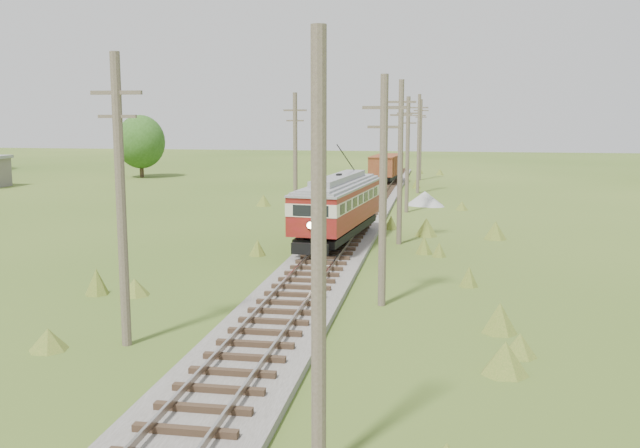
# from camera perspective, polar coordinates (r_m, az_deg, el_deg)

# --- Properties ---
(railbed_main) EXTENTS (3.60, 96.00, 0.57)m
(railbed_main) POSITION_cam_1_polar(r_m,az_deg,el_deg) (43.10, 2.31, -0.51)
(railbed_main) COLOR #605B54
(railbed_main) RESTS_ON ground
(streetcar) EXTENTS (3.71, 11.12, 5.03)m
(streetcar) POSITION_cam_1_polar(r_m,az_deg,el_deg) (38.56, 1.52, 1.70)
(streetcar) COLOR black
(streetcar) RESTS_ON ground
(gondola) EXTENTS (3.09, 7.64, 2.48)m
(gondola) POSITION_cam_1_polar(r_m,az_deg,el_deg) (72.45, 5.32, 4.61)
(gondola) COLOR black
(gondola) RESTS_ON ground
(gravel_pile) EXTENTS (3.02, 3.20, 1.10)m
(gravel_pile) POSITION_cam_1_polar(r_m,az_deg,el_deg) (56.94, 8.49, 2.01)
(gravel_pile) COLOR gray
(gravel_pile) RESTS_ON ground
(utility_pole_r_1) EXTENTS (0.30, 0.30, 8.80)m
(utility_pole_r_1) POSITION_cam_1_polar(r_m,az_deg,el_deg) (13.67, -0.10, -2.93)
(utility_pole_r_1) COLOR brown
(utility_pole_r_1) RESTS_ON ground
(utility_pole_r_2) EXTENTS (1.60, 0.30, 8.60)m
(utility_pole_r_2) POSITION_cam_1_polar(r_m,az_deg,el_deg) (26.41, 5.07, 2.80)
(utility_pole_r_2) COLOR brown
(utility_pole_r_2) RESTS_ON ground
(utility_pole_r_3) EXTENTS (1.60, 0.30, 9.00)m
(utility_pole_r_3) POSITION_cam_1_polar(r_m,az_deg,el_deg) (39.33, 6.44, 5.05)
(utility_pole_r_3) COLOR brown
(utility_pole_r_3) RESTS_ON ground
(utility_pole_r_4) EXTENTS (1.60, 0.30, 8.40)m
(utility_pole_r_4) POSITION_cam_1_polar(r_m,az_deg,el_deg) (52.32, 7.01, 5.63)
(utility_pole_r_4) COLOR brown
(utility_pole_r_4) RESTS_ON ground
(utility_pole_r_5) EXTENTS (1.60, 0.30, 8.90)m
(utility_pole_r_5) POSITION_cam_1_polar(r_m,az_deg,el_deg) (65.27, 7.90, 6.46)
(utility_pole_r_5) COLOR brown
(utility_pole_r_5) RESTS_ON ground
(utility_pole_r_6) EXTENTS (1.60, 0.30, 8.70)m
(utility_pole_r_6) POSITION_cam_1_polar(r_m,az_deg,el_deg) (78.27, 8.04, 6.76)
(utility_pole_r_6) COLOR brown
(utility_pole_r_6) RESTS_ON ground
(utility_pole_l_a) EXTENTS (1.60, 0.30, 9.00)m
(utility_pole_l_a) POSITION_cam_1_polar(r_m,az_deg,el_deg) (22.48, -15.65, 1.97)
(utility_pole_l_a) COLOR brown
(utility_pole_l_a) RESTS_ON ground
(utility_pole_l_b) EXTENTS (1.60, 0.30, 8.60)m
(utility_pole_l_b) POSITION_cam_1_polar(r_m,az_deg,el_deg) (49.26, -1.99, 5.62)
(utility_pole_l_b) COLOR brown
(utility_pole_l_b) RESTS_ON ground
(tree_mid_a) EXTENTS (5.46, 5.46, 7.03)m
(tree_mid_a) POSITION_cam_1_polar(r_m,az_deg,el_deg) (83.23, -14.15, 6.39)
(tree_mid_a) COLOR #38281C
(tree_mid_a) RESTS_ON ground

